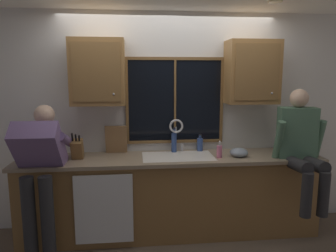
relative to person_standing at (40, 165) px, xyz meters
The scene contains 23 objects.
back_wall 1.53m from the person_standing, 26.06° to the left, with size 5.73×0.12×2.55m, color silver.
ceiling_downlight_right 2.83m from the person_standing, ahead, with size 0.14×0.14×0.01m, color #FFEAB2.
window_glass 1.64m from the person_standing, 22.44° to the left, with size 1.10×0.02×0.95m, color black.
window_frame_top 1.87m from the person_standing, 22.09° to the left, with size 1.17×0.02×0.04m, color brown.
window_frame_bottom 1.54m from the person_standing, 22.09° to the left, with size 1.17×0.02×0.04m, color brown.
window_frame_left 1.18m from the person_standing, 34.03° to the left, with size 0.04×0.02×0.95m, color brown.
window_frame_right 2.15m from the person_standing, 16.18° to the left, with size 0.04×0.02×0.95m, color brown.
window_mullion_center 1.64m from the person_standing, 22.03° to the left, with size 0.02×0.02×0.95m, color brown.
lower_cabinet_run 1.47m from the person_standing, 12.84° to the left, with size 3.33×0.58×0.88m, color olive.
countertop 1.37m from the person_standing, 12.02° to the left, with size 3.39×0.62×0.04m, color gray.
dishwasher_front 0.78m from the person_standing, ahead, with size 0.60×0.02×0.74m, color white.
upper_cabinet_left 1.15m from the person_standing, 37.77° to the left, with size 0.59×0.36×0.72m.
upper_cabinet_right 2.51m from the person_standing, 10.51° to the left, with size 0.59×0.36×0.72m.
sink 1.46m from the person_standing, 11.74° to the left, with size 0.80×0.46×0.21m.
faucet 1.52m from the person_standing, 18.40° to the left, with size 0.18×0.09×0.40m.
person_standing is the anchor object (origin of this frame).
person_sitting_on_counter 2.73m from the person_standing, ahead, with size 0.54×0.63×1.26m.
knife_block 0.44m from the person_standing, 43.72° to the left, with size 0.12×0.18×0.32m.
cutting_board 0.90m from the person_standing, 35.24° to the left, with size 0.25×0.02×0.34m, color #997047.
mixing_bowl 2.12m from the person_standing, ahead, with size 0.20×0.20×0.10m, color #8C99A8.
soap_dispenser 1.88m from the person_standing, ahead, with size 0.06×0.07×0.19m.
bottle_green_glass 1.80m from the person_standing, 16.82° to the left, with size 0.07×0.07×0.21m.
bottle_tall_clear 1.49m from the person_standing, 19.63° to the left, with size 0.06×0.06×0.30m.
Camera 1 is at (-0.39, -3.76, 1.85)m, focal length 33.95 mm.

